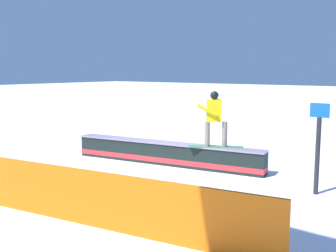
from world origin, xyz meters
name	(u,v)px	position (x,y,z in m)	size (l,w,h in m)	color
ground_plane	(166,164)	(0.00, 0.00, 0.00)	(120.00, 120.00, 0.00)	white
grind_box	(166,154)	(0.00, 0.00, 0.29)	(5.75, 1.37, 0.64)	black
snowboarder	(215,117)	(-1.46, -0.21, 1.44)	(1.40, 0.96, 1.48)	#3D824F
safety_fence	(16,185)	(0.00, 4.74, 0.49)	(10.27, 0.06, 0.98)	orange
trail_marker	(318,146)	(-4.31, 0.28, 1.06)	(0.40, 0.10, 1.97)	#262628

